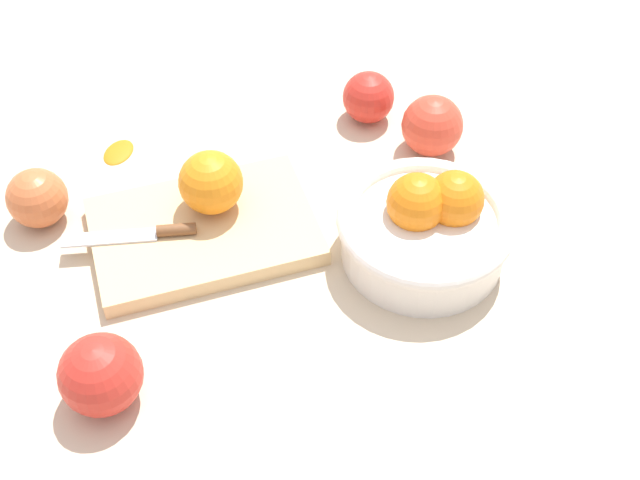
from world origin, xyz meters
The scene contains 10 objects.
ground_plane centered at (0.00, 0.00, 0.00)m, with size 2.40×2.40×0.00m, color beige.
bowl centered at (-0.15, 0.16, 0.04)m, with size 0.20×0.20×0.11m.
cutting_board centered at (0.07, 0.02, 0.01)m, with size 0.26×0.17×0.02m, color #DBB77F.
orange_on_board centered at (0.05, 0.00, 0.06)m, with size 0.08×0.08×0.08m, color orange.
knife centered at (0.14, 0.01, 0.03)m, with size 0.15×0.07×0.01m.
apple_back_right centered at (0.24, 0.19, 0.04)m, with size 0.08×0.08×0.08m, color red.
apple_front_right centered at (0.24, -0.09, 0.04)m, with size 0.07×0.07×0.07m, color #CC6638.
apple_mid_left centered at (-0.25, 0.00, 0.04)m, with size 0.08×0.08×0.08m, color #D6422D.
apple_front_left centered at (-0.21, -0.09, 0.04)m, with size 0.07×0.07×0.07m, color red.
citrus_peel centered at (0.13, -0.17, 0.00)m, with size 0.05×0.04×0.01m, color orange.
Camera 1 is at (0.23, 0.68, 0.72)m, focal length 46.02 mm.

